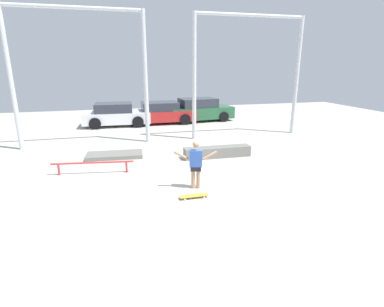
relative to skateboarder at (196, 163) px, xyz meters
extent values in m
plane|color=#B2ADA3|center=(0.43, 0.02, -0.81)|extent=(36.00, 36.00, 0.00)
cylinder|color=tan|center=(-0.08, 0.02, -0.47)|extent=(0.11, 0.11, 0.69)
cylinder|color=tan|center=(0.08, -0.02, -0.47)|extent=(0.11, 0.11, 0.69)
cube|color=black|center=(0.00, 0.00, -0.18)|extent=(0.35, 0.25, 0.15)
cube|color=#3359B2|center=(0.00, 0.00, 0.13)|extent=(0.41, 0.27, 0.50)
sphere|color=tan|center=(0.00, 0.00, 0.56)|extent=(0.19, 0.19, 0.19)
cylinder|color=tan|center=(-0.41, 0.11, 0.22)|extent=(0.45, 0.19, 0.30)
cylinder|color=tan|center=(0.41, -0.11, 0.22)|extent=(0.45, 0.19, 0.30)
cube|color=gold|center=(-0.24, -0.67, -0.74)|extent=(0.81, 0.21, 0.01)
cylinder|color=silver|center=(0.04, -0.56, -0.79)|extent=(0.05, 0.03, 0.05)
cylinder|color=silver|center=(0.03, -0.78, -0.79)|extent=(0.05, 0.03, 0.05)
cylinder|color=silver|center=(-0.52, -0.56, -0.79)|extent=(0.05, 0.03, 0.05)
cylinder|color=silver|center=(-0.52, -0.78, -0.79)|extent=(0.05, 0.03, 0.05)
cube|color=slate|center=(1.68, 2.86, -0.60)|extent=(2.72, 0.56, 0.42)
cube|color=slate|center=(-2.35, 3.90, -0.73)|extent=(2.28, 1.12, 0.16)
cylinder|color=red|center=(-3.08, 2.09, -0.42)|extent=(2.73, 0.43, 0.06)
cylinder|color=red|center=(-4.19, 2.25, -0.62)|extent=(0.07, 0.07, 0.39)
cylinder|color=red|center=(-1.96, 1.94, -0.62)|extent=(0.07, 0.07, 0.39)
cylinder|color=silver|center=(-6.31, 6.15, 2.16)|extent=(0.20, 0.20, 5.94)
cylinder|color=silver|center=(-0.74, 6.15, 2.16)|extent=(0.20, 0.20, 5.94)
cylinder|color=silver|center=(-3.52, 6.15, 5.05)|extent=(5.58, 0.16, 0.16)
cylinder|color=silver|center=(1.59, 6.15, 2.16)|extent=(0.20, 0.20, 5.94)
cylinder|color=silver|center=(7.17, 6.15, 2.16)|extent=(0.20, 0.20, 5.94)
cylinder|color=silver|center=(4.38, 6.15, 5.05)|extent=(5.58, 0.16, 0.16)
cube|color=white|center=(-2.11, 10.64, -0.30)|extent=(4.03, 1.96, 0.66)
cube|color=#2D333D|center=(-2.27, 10.65, 0.30)|extent=(2.24, 1.75, 0.53)
cylinder|color=black|center=(-0.85, 11.47, -0.48)|extent=(0.68, 0.25, 0.67)
cylinder|color=black|center=(-0.92, 9.71, -0.48)|extent=(0.68, 0.25, 0.67)
cylinder|color=black|center=(-3.30, 11.57, -0.48)|extent=(0.68, 0.25, 0.67)
cylinder|color=black|center=(-3.37, 9.81, -0.48)|extent=(0.68, 0.25, 0.67)
cube|color=red|center=(0.74, 10.76, -0.30)|extent=(4.13, 1.89, 0.65)
cube|color=#2D333D|center=(0.57, 10.77, 0.28)|extent=(2.28, 1.71, 0.51)
cylinder|color=black|center=(2.02, 11.64, -0.48)|extent=(0.67, 0.23, 0.67)
cylinder|color=black|center=(1.99, 9.85, -0.48)|extent=(0.67, 0.23, 0.67)
cylinder|color=black|center=(-0.52, 11.68, -0.48)|extent=(0.67, 0.23, 0.67)
cylinder|color=black|center=(-0.55, 9.89, -0.48)|extent=(0.67, 0.23, 0.67)
cube|color=#28603D|center=(3.29, 10.95, -0.26)|extent=(4.40, 2.15, 0.75)
cube|color=#2D333D|center=(3.12, 10.93, 0.40)|extent=(2.48, 1.82, 0.57)
cylinder|color=black|center=(4.52, 11.92, -0.49)|extent=(0.67, 0.28, 0.65)
cylinder|color=black|center=(4.69, 10.23, -0.49)|extent=(0.67, 0.28, 0.65)
cylinder|color=black|center=(1.90, 11.67, -0.49)|extent=(0.67, 0.28, 0.65)
cylinder|color=black|center=(2.06, 9.97, -0.49)|extent=(0.67, 0.28, 0.65)
camera|label=1|loc=(-2.23, -8.13, 2.78)|focal=28.00mm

